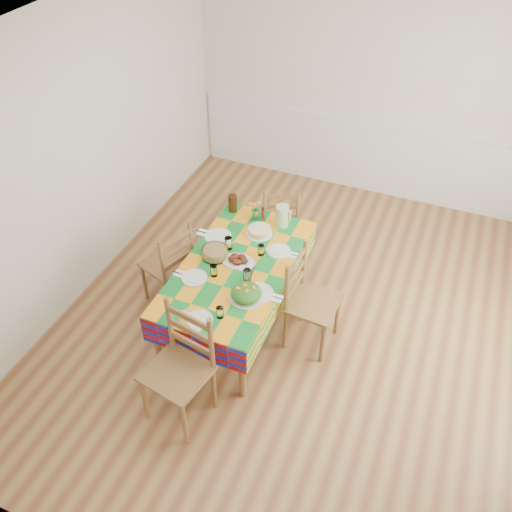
{
  "coord_description": "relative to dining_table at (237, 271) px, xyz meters",
  "views": [
    {
      "loc": [
        0.88,
        -3.42,
        3.9
      ],
      "look_at": [
        -0.48,
        -0.1,
        0.79
      ],
      "focal_mm": 38.0,
      "sensor_mm": 36.0,
      "label": 1
    }
  ],
  "objects": [
    {
      "name": "meat_platter",
      "position": [
        -0.0,
        0.04,
        0.1
      ],
      "size": [
        0.31,
        0.22,
        0.06
      ],
      "color": "silver",
      "rests_on": "dining_table"
    },
    {
      "name": "setting_right_near",
      "position": [
        0.27,
        -0.21,
        0.1
      ],
      "size": [
        0.46,
        0.27,
        0.12
      ],
      "rotation": [
        0.0,
        0.0,
        -1.57
      ],
      "color": "silver",
      "rests_on": "dining_table"
    },
    {
      "name": "wainscot",
      "position": [
        0.64,
        2.65,
        -0.12
      ],
      "size": [
        4.41,
        0.06,
        0.92
      ],
      "color": "silver",
      "rests_on": "room"
    },
    {
      "name": "green_pitcher",
      "position": [
        0.17,
        0.7,
        0.18
      ],
      "size": [
        0.13,
        0.13,
        0.22
      ],
      "primitive_type": "cylinder",
      "color": "#ACC58B",
      "rests_on": "dining_table"
    },
    {
      "name": "tea_pitcher",
      "position": [
        -0.37,
        0.74,
        0.16
      ],
      "size": [
        0.09,
        0.09,
        0.18
      ],
      "primitive_type": "cylinder",
      "color": "#321C0B",
      "rests_on": "dining_table"
    },
    {
      "name": "dining_table",
      "position": [
        0.0,
        0.0,
        0.0
      ],
      "size": [
        0.94,
        1.75,
        0.68
      ],
      "color": "brown",
      "rests_on": "room"
    },
    {
      "name": "chair_right",
      "position": [
        0.69,
        0.0,
        -0.12
      ],
      "size": [
        0.45,
        0.47,
        0.99
      ],
      "rotation": [
        0.0,
        0.0,
        1.49
      ],
      "color": "brown",
      "rests_on": "room"
    },
    {
      "name": "room",
      "position": [
        0.64,
        0.17,
        0.74
      ],
      "size": [
        4.58,
        5.08,
        2.78
      ],
      "color": "brown",
      "rests_on": "ground"
    },
    {
      "name": "setting_near_head",
      "position": [
        0.04,
        -0.68,
        0.1
      ],
      "size": [
        0.35,
        0.23,
        0.1
      ],
      "color": "silver",
      "rests_on": "dining_table"
    },
    {
      "name": "pasta_bowl",
      "position": [
        -0.23,
        0.04,
        0.12
      ],
      "size": [
        0.24,
        0.24,
        0.09
      ],
      "color": "white",
      "rests_on": "dining_table"
    },
    {
      "name": "chair_far",
      "position": [
        0.01,
        1.1,
        -0.17
      ],
      "size": [
        0.5,
        0.49,
        0.89
      ],
      "rotation": [
        0.0,
        0.0,
        3.51
      ],
      "color": "brown",
      "rests_on": "room"
    },
    {
      "name": "chair_left",
      "position": [
        -0.69,
        -0.01,
        -0.14
      ],
      "size": [
        0.51,
        0.52,
        0.94
      ],
      "rotation": [
        0.0,
        0.0,
        -1.91
      ],
      "color": "brown",
      "rests_on": "room"
    },
    {
      "name": "setting_left_near",
      "position": [
        -0.22,
        -0.26,
        0.1
      ],
      "size": [
        0.41,
        0.25,
        0.11
      ],
      "rotation": [
        0.0,
        0.0,
        1.57
      ],
      "color": "silver",
      "rests_on": "dining_table"
    },
    {
      "name": "hot_sauce",
      "position": [
        -0.04,
        0.73,
        0.14
      ],
      "size": [
        0.03,
        0.03,
        0.13
      ],
      "primitive_type": "cylinder",
      "color": "#B30E1A",
      "rests_on": "dining_table"
    },
    {
      "name": "setting_left_far",
      "position": [
        -0.27,
        0.26,
        0.1
      ],
      "size": [
        0.46,
        0.27,
        0.12
      ],
      "rotation": [
        0.0,
        0.0,
        1.57
      ],
      "color": "silver",
      "rests_on": "dining_table"
    },
    {
      "name": "cake",
      "position": [
        0.02,
        0.49,
        0.11
      ],
      "size": [
        0.25,
        0.25,
        0.07
      ],
      "color": "silver",
      "rests_on": "dining_table"
    },
    {
      "name": "setting_right_far",
      "position": [
        0.24,
        0.28,
        0.1
      ],
      "size": [
        0.41,
        0.24,
        0.1
      ],
      "rotation": [
        0.0,
        0.0,
        -1.57
      ],
      "color": "silver",
      "rests_on": "dining_table"
    },
    {
      "name": "salad_platter",
      "position": [
        0.24,
        -0.34,
        0.12
      ],
      "size": [
        0.29,
        0.29,
        0.12
      ],
      "color": "silver",
      "rests_on": "dining_table"
    },
    {
      "name": "name_card",
      "position": [
        0.02,
        -0.83,
        0.08
      ],
      "size": [
        0.08,
        0.02,
        0.02
      ],
      "primitive_type": "cube",
      "color": "silver",
      "rests_on": "dining_table"
    },
    {
      "name": "flower_vase",
      "position": [
        -0.11,
        0.69,
        0.16
      ],
      "size": [
        0.13,
        0.11,
        0.21
      ],
      "color": "white",
      "rests_on": "dining_table"
    },
    {
      "name": "serving_utensils",
      "position": [
        0.15,
        -0.09,
        0.08
      ],
      "size": [
        0.12,
        0.27,
        0.01
      ],
      "color": "black",
      "rests_on": "dining_table"
    },
    {
      "name": "chair_near",
      "position": [
        0.01,
        -1.09,
        -0.09
      ],
      "size": [
        0.54,
        0.52,
        1.05
      ],
      "rotation": [
        0.0,
        0.0,
        -0.19
      ],
      "color": "brown",
      "rests_on": "room"
    }
  ]
}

